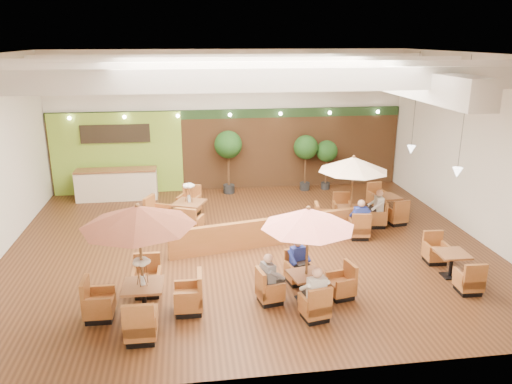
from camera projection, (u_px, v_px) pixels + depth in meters
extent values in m
plane|color=#381E0F|center=(248.00, 245.00, 14.86)|extent=(14.00, 14.00, 0.00)
cube|color=silver|center=(229.00, 121.00, 19.72)|extent=(14.00, 0.04, 5.50)
cube|color=silver|center=(292.00, 236.00, 8.37)|extent=(14.00, 0.04, 5.50)
cube|color=silver|center=(479.00, 148.00, 14.97)|extent=(0.04, 12.00, 5.50)
cube|color=white|center=(247.00, 54.00, 13.22)|extent=(14.00, 12.00, 0.04)
cube|color=brown|center=(230.00, 150.00, 20.00)|extent=(13.90, 0.10, 3.20)
cube|color=#1E3819|center=(229.00, 114.00, 19.56)|extent=(13.90, 0.12, 0.35)
cube|color=#82AC32|center=(117.00, 154.00, 19.37)|extent=(5.00, 0.08, 3.20)
cube|color=black|center=(115.00, 134.00, 19.05)|extent=(2.60, 0.08, 0.70)
cube|color=white|center=(372.00, 74.00, 13.85)|extent=(0.60, 11.00, 0.60)
cube|color=white|center=(273.00, 80.00, 9.55)|extent=(13.60, 0.12, 0.45)
cube|color=white|center=(254.00, 71.00, 12.10)|extent=(13.60, 0.12, 0.45)
cube|color=white|center=(242.00, 65.00, 14.56)|extent=(13.60, 0.12, 0.45)
cube|color=white|center=(233.00, 61.00, 17.11)|extent=(13.60, 0.12, 0.45)
cylinder|color=black|center=(464.00, 116.00, 13.52)|extent=(0.01, 0.01, 3.20)
cone|color=white|center=(457.00, 173.00, 14.00)|extent=(0.28, 0.28, 0.28)
cylinder|color=black|center=(415.00, 102.00, 16.36)|extent=(0.01, 0.01, 3.20)
cone|color=white|center=(411.00, 150.00, 16.83)|extent=(0.28, 0.28, 0.28)
sphere|color=#FFEAC6|center=(69.00, 118.00, 18.55)|extent=(0.14, 0.14, 0.14)
sphere|color=#FFEAC6|center=(124.00, 117.00, 18.82)|extent=(0.14, 0.14, 0.14)
sphere|color=#FFEAC6|center=(178.00, 116.00, 19.08)|extent=(0.14, 0.14, 0.14)
sphere|color=#FFEAC6|center=(230.00, 115.00, 19.34)|extent=(0.14, 0.14, 0.14)
sphere|color=#FFEAC6|center=(281.00, 114.00, 19.61)|extent=(0.14, 0.14, 0.14)
sphere|color=#FFEAC6|center=(330.00, 113.00, 19.87)|extent=(0.14, 0.14, 0.14)
sphere|color=#FFEAC6|center=(378.00, 112.00, 20.13)|extent=(0.14, 0.14, 0.14)
cube|color=beige|center=(117.00, 185.00, 18.94)|extent=(3.00, 0.70, 1.10)
cube|color=brown|center=(116.00, 170.00, 18.76)|extent=(3.00, 0.75, 0.06)
cube|color=brown|center=(270.00, 232.00, 14.77)|extent=(5.98, 1.44, 0.84)
cube|color=brown|center=(143.00, 286.00, 10.91)|extent=(0.88, 0.88, 0.06)
cylinder|color=black|center=(144.00, 300.00, 11.02)|extent=(0.10, 0.10, 0.67)
cube|color=black|center=(145.00, 315.00, 11.12)|extent=(0.47, 0.47, 0.04)
cube|color=brown|center=(141.00, 327.00, 10.12)|extent=(0.64, 0.64, 0.33)
cube|color=brown|center=(139.00, 321.00, 9.78)|extent=(0.63, 0.11, 0.71)
cube|color=brown|center=(125.00, 319.00, 10.03)|extent=(0.09, 0.56, 0.29)
cube|color=brown|center=(155.00, 317.00, 10.10)|extent=(0.09, 0.56, 0.29)
cube|color=black|center=(142.00, 337.00, 10.19)|extent=(0.57, 0.57, 0.14)
cube|color=brown|center=(147.00, 283.00, 11.95)|extent=(0.64, 0.64, 0.33)
cube|color=brown|center=(147.00, 266.00, 12.11)|extent=(0.63, 0.11, 0.71)
cube|color=brown|center=(159.00, 274.00, 11.93)|extent=(0.09, 0.56, 0.29)
cube|color=brown|center=(134.00, 276.00, 11.86)|extent=(0.09, 0.56, 0.29)
cube|color=black|center=(148.00, 291.00, 12.02)|extent=(0.57, 0.57, 0.14)
cube|color=brown|center=(99.00, 306.00, 10.91)|extent=(0.64, 0.64, 0.33)
cube|color=brown|center=(111.00, 293.00, 10.86)|extent=(0.11, 0.63, 0.71)
cube|color=brown|center=(101.00, 291.00, 11.13)|extent=(0.56, 0.09, 0.29)
cube|color=brown|center=(96.00, 305.00, 10.57)|extent=(0.56, 0.09, 0.29)
cube|color=black|center=(100.00, 316.00, 10.98)|extent=(0.57, 0.57, 0.14)
cube|color=brown|center=(189.00, 300.00, 11.17)|extent=(0.64, 0.64, 0.33)
cube|color=brown|center=(176.00, 289.00, 11.04)|extent=(0.11, 0.63, 0.71)
cube|color=brown|center=(188.00, 299.00, 10.82)|extent=(0.56, 0.09, 0.29)
cube|color=brown|center=(188.00, 286.00, 11.38)|extent=(0.56, 0.09, 0.29)
cube|color=black|center=(189.00, 309.00, 11.24)|extent=(0.57, 0.57, 0.14)
cylinder|color=brown|center=(142.00, 263.00, 10.75)|extent=(0.06, 0.06, 2.55)
cone|color=#522618|center=(138.00, 216.00, 10.42)|extent=(2.45, 2.45, 0.45)
sphere|color=brown|center=(137.00, 205.00, 10.36)|extent=(0.10, 0.10, 0.10)
cylinder|color=silver|center=(143.00, 280.00, 10.87)|extent=(0.10, 0.10, 0.22)
cube|color=brown|center=(306.00, 275.00, 11.60)|extent=(0.90, 0.90, 0.05)
cylinder|color=black|center=(306.00, 287.00, 11.70)|extent=(0.09, 0.09, 0.59)
cube|color=black|center=(305.00, 299.00, 11.79)|extent=(0.48, 0.48, 0.04)
cube|color=brown|center=(315.00, 308.00, 10.91)|extent=(0.66, 0.66, 0.29)
cube|color=brown|center=(316.00, 303.00, 10.61)|extent=(0.56, 0.20, 0.63)
cube|color=brown|center=(304.00, 303.00, 10.77)|extent=(0.17, 0.50, 0.25)
cube|color=brown|center=(326.00, 299.00, 10.94)|extent=(0.17, 0.50, 0.25)
cube|color=black|center=(315.00, 316.00, 10.97)|extent=(0.58, 0.58, 0.13)
cube|color=brown|center=(298.00, 273.00, 12.52)|extent=(0.66, 0.66, 0.29)
cube|color=brown|center=(298.00, 259.00, 12.67)|extent=(0.56, 0.20, 0.63)
cube|color=brown|center=(308.00, 265.00, 12.55)|extent=(0.17, 0.50, 0.25)
cube|color=brown|center=(288.00, 268.00, 12.39)|extent=(0.17, 0.50, 0.25)
cube|color=black|center=(298.00, 280.00, 12.58)|extent=(0.58, 0.58, 0.13)
cube|color=brown|center=(270.00, 292.00, 11.60)|extent=(0.66, 0.66, 0.29)
cube|color=brown|center=(280.00, 282.00, 11.51)|extent=(0.20, 0.56, 0.63)
cube|color=brown|center=(266.00, 280.00, 11.78)|extent=(0.50, 0.17, 0.25)
cube|color=brown|center=(274.00, 290.00, 11.32)|extent=(0.50, 0.17, 0.25)
cube|color=black|center=(270.00, 300.00, 11.67)|extent=(0.58, 0.58, 0.13)
cube|color=brown|center=(341.00, 287.00, 11.83)|extent=(0.66, 0.66, 0.29)
cube|color=brown|center=(332.00, 276.00, 11.76)|extent=(0.20, 0.56, 0.63)
cube|color=brown|center=(347.00, 285.00, 11.54)|extent=(0.50, 0.17, 0.25)
cube|color=brown|center=(336.00, 275.00, 12.01)|extent=(0.50, 0.17, 0.25)
cube|color=black|center=(340.00, 295.00, 11.89)|extent=(0.58, 0.58, 0.13)
cylinder|color=brown|center=(307.00, 256.00, 11.46)|extent=(0.06, 0.06, 2.25)
cone|color=#F17C74|center=(308.00, 218.00, 11.18)|extent=(2.16, 2.16, 0.45)
sphere|color=brown|center=(309.00, 208.00, 11.11)|extent=(0.10, 0.10, 0.10)
cube|color=brown|center=(351.00, 208.00, 16.02)|extent=(0.89, 0.89, 0.06)
cylinder|color=black|center=(350.00, 218.00, 16.12)|extent=(0.09, 0.09, 0.61)
cube|color=black|center=(350.00, 227.00, 16.21)|extent=(0.47, 0.47, 0.04)
cube|color=brown|center=(359.00, 230.00, 15.30)|extent=(0.65, 0.65, 0.30)
cube|color=brown|center=(363.00, 224.00, 15.00)|extent=(0.58, 0.17, 0.65)
cube|color=brown|center=(351.00, 224.00, 15.25)|extent=(0.14, 0.52, 0.26)
cube|color=brown|center=(368.00, 224.00, 15.25)|extent=(0.14, 0.52, 0.26)
cube|color=black|center=(359.00, 236.00, 15.37)|extent=(0.57, 0.57, 0.13)
cube|color=brown|center=(342.00, 211.00, 16.97)|extent=(0.65, 0.65, 0.30)
cube|color=brown|center=(339.00, 201.00, 17.11)|extent=(0.58, 0.17, 0.65)
cube|color=brown|center=(350.00, 206.00, 16.92)|extent=(0.14, 0.52, 0.26)
cube|color=brown|center=(334.00, 206.00, 16.91)|extent=(0.14, 0.52, 0.26)
cube|color=black|center=(342.00, 217.00, 17.03)|extent=(0.57, 0.57, 0.13)
cube|color=brown|center=(324.00, 221.00, 16.02)|extent=(0.65, 0.65, 0.30)
cube|color=brown|center=(331.00, 212.00, 16.00)|extent=(0.17, 0.58, 0.65)
cube|color=brown|center=(323.00, 213.00, 16.22)|extent=(0.52, 0.14, 0.26)
cube|color=brown|center=(325.00, 219.00, 15.71)|extent=(0.52, 0.14, 0.26)
cube|color=black|center=(323.00, 227.00, 16.08)|extent=(0.57, 0.57, 0.13)
cube|color=brown|center=(376.00, 219.00, 16.25)|extent=(0.65, 0.65, 0.30)
cube|color=brown|center=(370.00, 211.00, 16.11)|extent=(0.17, 0.58, 0.65)
cube|color=brown|center=(379.00, 216.00, 15.94)|extent=(0.52, 0.14, 0.26)
cube|color=brown|center=(375.00, 210.00, 16.45)|extent=(0.52, 0.14, 0.26)
cube|color=black|center=(376.00, 225.00, 16.32)|extent=(0.57, 0.57, 0.13)
cylinder|color=brown|center=(352.00, 194.00, 15.87)|extent=(0.06, 0.06, 2.32)
cone|color=beige|center=(353.00, 164.00, 15.58)|extent=(2.23, 2.23, 0.45)
sphere|color=brown|center=(354.00, 157.00, 15.51)|extent=(0.10, 0.10, 0.10)
cube|color=brown|center=(189.00, 203.00, 16.22)|extent=(1.21, 1.21, 0.06)
cylinder|color=black|center=(190.00, 214.00, 16.33)|extent=(0.11, 0.11, 0.71)
cube|color=black|center=(190.00, 225.00, 16.44)|extent=(0.64, 0.64, 0.04)
cube|color=brown|center=(190.00, 227.00, 15.38)|extent=(0.88, 0.88, 0.35)
cube|color=brown|center=(194.00, 220.00, 15.05)|extent=(0.66, 0.36, 0.76)
cube|color=brown|center=(180.00, 220.00, 15.39)|extent=(0.31, 0.58, 0.30)
cube|color=brown|center=(199.00, 222.00, 15.24)|extent=(0.31, 0.58, 0.30)
cube|color=black|center=(191.00, 235.00, 15.45)|extent=(0.78, 0.78, 0.15)
cube|color=brown|center=(189.00, 206.00, 17.32)|extent=(0.88, 0.88, 0.35)
cube|color=brown|center=(186.00, 195.00, 17.46)|extent=(0.66, 0.36, 0.76)
cube|color=brown|center=(198.00, 201.00, 17.18)|extent=(0.31, 0.58, 0.30)
cube|color=brown|center=(181.00, 199.00, 17.34)|extent=(0.31, 0.58, 0.30)
cube|color=black|center=(190.00, 213.00, 17.40)|extent=(0.78, 0.78, 0.15)
cube|color=brown|center=(158.00, 217.00, 16.22)|extent=(0.88, 0.88, 0.35)
cube|color=brown|center=(166.00, 207.00, 16.26)|extent=(0.36, 0.66, 0.76)
cube|color=brown|center=(162.00, 208.00, 16.44)|extent=(0.58, 0.31, 0.30)
cube|color=brown|center=(153.00, 214.00, 15.86)|extent=(0.58, 0.31, 0.30)
cube|color=black|center=(158.00, 225.00, 16.29)|extent=(0.78, 0.78, 0.15)
cylinder|color=silver|center=(189.00, 199.00, 16.17)|extent=(0.10, 0.10, 0.22)
cube|color=brown|center=(452.00, 254.00, 12.74)|extent=(0.79, 0.79, 0.05)
cylinder|color=black|center=(451.00, 265.00, 12.84)|extent=(0.09, 0.09, 0.59)
cube|color=black|center=(450.00, 276.00, 12.93)|extent=(0.42, 0.42, 0.04)
cube|color=brown|center=(469.00, 282.00, 12.05)|extent=(0.58, 0.58, 0.29)
cube|color=brown|center=(476.00, 277.00, 11.75)|extent=(0.56, 0.11, 0.63)
cube|color=brown|center=(459.00, 276.00, 11.97)|extent=(0.09, 0.49, 0.25)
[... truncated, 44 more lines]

